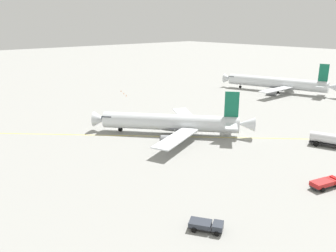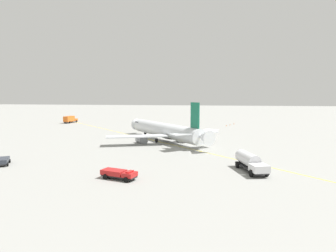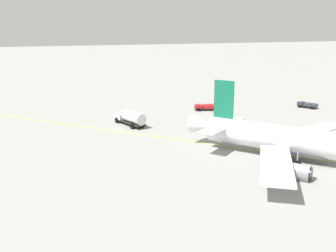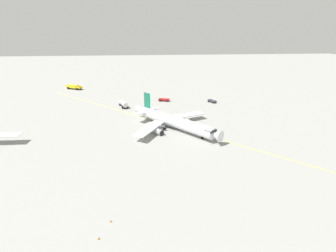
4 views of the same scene
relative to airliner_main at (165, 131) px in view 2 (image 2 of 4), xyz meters
The scene contains 10 objects.
ground_plane 4.84m from the airliner_main, 146.48° to the left, with size 600.00×600.00×0.00m, color gray.
airliner_main is the anchor object (origin of this frame).
catering_truck_truck 68.26m from the airliner_main, 40.49° to the right, with size 2.88×8.49×3.10m.
baggage_truck_truck 39.32m from the airliner_main, 54.24° to the left, with size 3.84×4.62×1.22m.
fuel_tanker_truck 34.40m from the airliner_main, 123.95° to the left, with size 4.79×8.61×2.87m.
ops_pickup_truck 36.64m from the airliner_main, 90.09° to the left, with size 5.64×3.29×1.41m.
taxiway_centreline 3.97m from the airliner_main, 92.92° to the left, with size 117.59×116.69×0.01m.
safety_cone_near 46.14m from the airliner_main, 111.23° to the right, with size 0.36×0.36×0.55m.
safety_cone_mid 50.14m from the airliner_main, 111.27° to the right, with size 0.36×0.36×0.55m.
safety_cone_far 55.08m from the airliner_main, 111.32° to the right, with size 0.36×0.36×0.55m.
Camera 2 is at (-11.13, 73.92, 12.01)m, focal length 31.34 mm.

